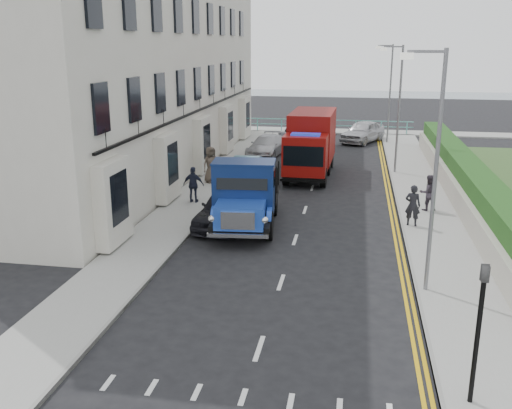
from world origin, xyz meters
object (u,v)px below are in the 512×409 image
object	(u,v)px
parked_car_front	(227,208)
lamp_mid	(397,102)
red_lorry	(311,142)
bedford_lorry	(245,199)
pedestrian_east_near	(413,205)
lamp_near	(432,160)
lamp_far	(389,88)

from	to	relation	value
parked_car_front	lamp_mid	bearing A→B (deg)	63.58
red_lorry	parked_car_front	xyz separation A→B (m)	(-2.52, -9.67, -1.09)
lamp_mid	parked_car_front	world-z (taller)	lamp_mid
bedford_lorry	pedestrian_east_near	distance (m)	6.64
lamp_near	pedestrian_east_near	bearing A→B (deg)	87.94
lamp_far	pedestrian_east_near	size ratio (longest dim) A/B	4.24
lamp_mid	red_lorry	distance (m)	5.14
lamp_near	parked_car_front	xyz separation A→B (m)	(-7.06, 5.25, -3.25)
parked_car_front	pedestrian_east_near	bearing A→B (deg)	14.30
red_lorry	parked_car_front	world-z (taller)	red_lorry
lamp_near	pedestrian_east_near	world-z (taller)	lamp_near
bedford_lorry	parked_car_front	world-z (taller)	bedford_lorry
lamp_far	red_lorry	bearing A→B (deg)	-112.26
lamp_mid	red_lorry	xyz separation A→B (m)	(-4.54, -1.08, -2.16)
lamp_far	red_lorry	size ratio (longest dim) A/B	1.05
lamp_near	red_lorry	size ratio (longest dim) A/B	1.05
lamp_near	lamp_far	distance (m)	26.00
lamp_mid	parked_car_front	distance (m)	13.27
bedford_lorry	red_lorry	world-z (taller)	red_lorry
parked_car_front	lamp_far	bearing A→B (deg)	78.08
lamp_near	pedestrian_east_near	distance (m)	6.91
lamp_mid	pedestrian_east_near	xyz separation A→B (m)	(0.22, -9.80, -3.05)
parked_car_front	pedestrian_east_near	size ratio (longest dim) A/B	2.67
lamp_mid	red_lorry	bearing A→B (deg)	-166.59
lamp_near	lamp_mid	xyz separation A→B (m)	(0.00, 16.00, 0.00)
lamp_far	pedestrian_east_near	distance (m)	20.04
parked_car_front	pedestrian_east_near	world-z (taller)	pedestrian_east_near
bedford_lorry	parked_car_front	size ratio (longest dim) A/B	1.37
bedford_lorry	red_lorry	bearing A→B (deg)	75.40
lamp_near	bedford_lorry	xyz separation A→B (m)	(-6.25, 4.72, -2.72)
lamp_mid	bedford_lorry	size ratio (longest dim) A/B	1.16
lamp_far	pedestrian_east_near	world-z (taller)	lamp_far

